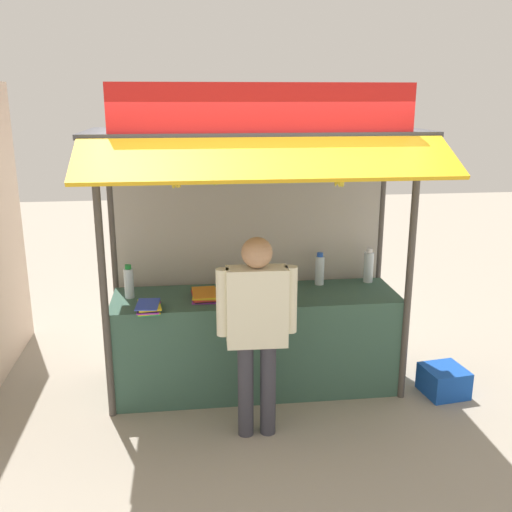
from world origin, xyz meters
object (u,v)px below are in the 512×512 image
at_px(banana_bunch_inner_right, 213,175).
at_px(plastic_crate, 444,381).
at_px(water_bottle_far_right, 320,270).
at_px(banana_bunch_rightmost, 340,176).
at_px(magazine_stack_mid_right, 264,290).
at_px(magazine_stack_back_left, 149,307).
at_px(banana_bunch_inner_left, 282,172).
at_px(water_bottle_center, 369,266).
at_px(vendor_person, 257,320).
at_px(magazine_stack_rear_center, 205,295).
at_px(water_bottle_mid_left, 129,282).
at_px(banana_bunch_leftmost, 176,178).

distance_m(banana_bunch_inner_right, plastic_crate, 2.73).
distance_m(water_bottle_far_right, banana_bunch_rightmost, 1.15).
distance_m(banana_bunch_rightmost, banana_bunch_inner_right, 0.96).
relative_size(magazine_stack_mid_right, magazine_stack_back_left, 0.95).
relative_size(banana_bunch_inner_left, banana_bunch_inner_right, 0.93).
distance_m(water_bottle_center, banana_bunch_rightmost, 1.26).
bearing_deg(banana_bunch_rightmost, vendor_person, -155.07).
height_order(magazine_stack_mid_right, banana_bunch_inner_left, banana_bunch_inner_left).
bearing_deg(banana_bunch_inner_right, banana_bunch_inner_left, -0.14).
xyz_separation_m(magazine_stack_rear_center, vendor_person, (0.36, -0.72, 0.04)).
relative_size(water_bottle_mid_left, water_bottle_center, 0.92).
distance_m(banana_bunch_inner_right, banana_bunch_leftmost, 0.27).
xyz_separation_m(banana_bunch_inner_right, banana_bunch_leftmost, (-0.27, -0.00, -0.02)).
relative_size(magazine_stack_rear_center, banana_bunch_inner_right, 1.29).
xyz_separation_m(magazine_stack_back_left, banana_bunch_inner_left, (1.04, -0.17, 1.09)).
height_order(water_bottle_center, magazine_stack_back_left, water_bottle_center).
xyz_separation_m(magazine_stack_rear_center, banana_bunch_inner_right, (0.07, -0.41, 1.08)).
bearing_deg(water_bottle_center, banana_bunch_inner_left, -143.86).
relative_size(magazine_stack_mid_right, banana_bunch_inner_left, 1.24).
relative_size(banana_bunch_rightmost, vendor_person, 0.18).
bearing_deg(vendor_person, water_bottle_center, -137.76).
height_order(water_bottle_center, water_bottle_far_right, water_bottle_center).
height_order(magazine_stack_mid_right, plastic_crate, magazine_stack_mid_right).
relative_size(magazine_stack_back_left, banana_bunch_rightmost, 1.08).
height_order(magazine_stack_mid_right, magazine_stack_rear_center, magazine_stack_mid_right).
relative_size(water_bottle_far_right, magazine_stack_mid_right, 1.04).
xyz_separation_m(magazine_stack_back_left, banana_bunch_leftmost, (0.25, -0.17, 1.06)).
bearing_deg(magazine_stack_rear_center, banana_bunch_leftmost, -116.16).
bearing_deg(water_bottle_far_right, water_bottle_mid_left, -174.72).
bearing_deg(banana_bunch_inner_right, magazine_stack_rear_center, 99.98).
bearing_deg(magazine_stack_back_left, banana_bunch_inner_left, -9.35).
bearing_deg(plastic_crate, water_bottle_mid_left, 171.53).
bearing_deg(magazine_stack_rear_center, magazine_stack_mid_right, 2.58).
relative_size(magazine_stack_mid_right, banana_bunch_leftmost, 1.09).
distance_m(water_bottle_mid_left, plastic_crate, 2.87).
distance_m(banana_bunch_inner_right, vendor_person, 1.11).
bearing_deg(water_bottle_center, magazine_stack_back_left, -165.45).
xyz_separation_m(water_bottle_center, magazine_stack_mid_right, (-1.01, -0.25, -0.10)).
xyz_separation_m(banana_bunch_rightmost, banana_bunch_inner_left, (-0.45, -0.00, 0.03)).
bearing_deg(water_bottle_far_right, magazine_stack_rear_center, -166.50).
height_order(water_bottle_center, banana_bunch_inner_right, banana_bunch_inner_right).
bearing_deg(magazine_stack_rear_center, water_bottle_mid_left, 171.34).
distance_m(water_bottle_mid_left, banana_bunch_rightmost, 1.98).
xyz_separation_m(water_bottle_mid_left, water_bottle_far_right, (1.69, 0.16, 0.00)).
bearing_deg(magazine_stack_mid_right, vendor_person, -101.46).
height_order(banana_bunch_inner_right, plastic_crate, banana_bunch_inner_right).
bearing_deg(magazine_stack_rear_center, vendor_person, -63.53).
height_order(banana_bunch_inner_right, vendor_person, banana_bunch_inner_right).
relative_size(water_bottle_mid_left, vendor_person, 0.19).
bearing_deg(water_bottle_mid_left, banana_bunch_leftmost, -49.51).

